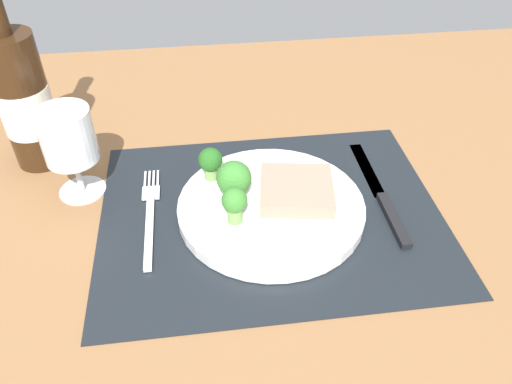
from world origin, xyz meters
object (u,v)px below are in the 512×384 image
(knife, at_px, (383,198))
(wine_bottle, at_px, (24,100))
(fork, at_px, (150,214))
(wine_glass, at_px, (69,141))
(steak, at_px, (297,190))
(plate, at_px, (271,208))

(knife, bearing_deg, wine_bottle, 160.48)
(fork, height_order, wine_glass, wine_glass)
(fork, bearing_deg, steak, -0.24)
(plate, bearing_deg, wine_glass, 162.20)
(plate, bearing_deg, knife, 1.95)
(fork, distance_m, wine_bottle, 0.25)
(steak, bearing_deg, knife, -2.08)
(wine_glass, bearing_deg, steak, -13.98)
(wine_glass, bearing_deg, plate, -17.80)
(wine_bottle, bearing_deg, wine_glass, -51.08)
(wine_bottle, bearing_deg, plate, -27.28)
(plate, height_order, steak, steak)
(knife, relative_size, wine_glass, 1.78)
(steak, relative_size, fork, 0.50)
(steak, distance_m, wine_glass, 0.31)
(wine_bottle, relative_size, wine_glass, 2.26)
(plate, bearing_deg, fork, 174.92)
(fork, relative_size, knife, 0.83)
(knife, bearing_deg, wine_glass, 168.56)
(wine_bottle, distance_m, wine_glass, 0.11)
(fork, xyz_separation_m, knife, (0.32, -0.01, 0.00))
(fork, distance_m, knife, 0.32)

